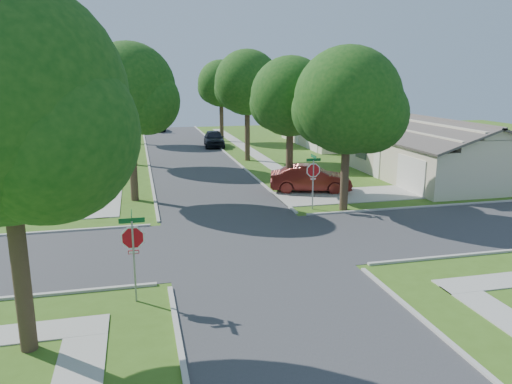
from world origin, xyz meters
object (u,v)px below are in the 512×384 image
Objects in this scene: tree_e_far at (222,86)px; stop_sign_ne at (313,173)px; tree_w_mid at (131,83)px; tree_w_near at (130,94)px; stop_sign_sw at (133,242)px; tree_ne_corner at (349,105)px; tree_sw_corner at (5,113)px; house_ne_near at (433,156)px; house_ne_far at (336,129)px; car_curb_west at (158,126)px; tree_w_far at (132,91)px; car_driveway at (311,179)px; tree_e_near at (291,100)px; house_nw_far at (13,135)px; car_curb_east at (214,138)px; tree_e_mid at (248,86)px.

stop_sign_ne is at bearing -90.10° from tree_e_far.
tree_w_mid is (-9.34, 16.31, 4.46)m from stop_sign_ne.
tree_w_near is 0.94× the size of tree_w_mid.
tree_ne_corner is (11.06, 8.91, 3.56)m from stop_sign_sw.
tree_sw_corner reaches higher than house_ne_near.
house_ne_near is 1.00× the size of house_ne_far.
tree_w_mid is at bearing 83.38° from car_curb_west.
tree_w_far is (-0.01, 25.00, -0.61)m from tree_w_near.
tree_w_near is 0.66× the size of house_ne_far.
house_ne_near reaches higher than car_driveway.
house_nw_far is (-20.74, 22.99, -4.13)m from tree_e_near.
tree_e_near is 9.41m from tree_w_near.
tree_w_far is 10.02m from car_curb_east.
tree_e_far is 1.74× the size of car_driveway.
house_nw_far is (-31.98, 3.00, 0.00)m from house_ne_far.
tree_e_far is 13.09m from house_ne_far.
tree_ne_corner is at bearing -16.55° from stop_sign_ne.
car_curb_west is (3.01, 36.74, -5.47)m from tree_w_near.
tree_sw_corner reaches higher than tree_w_near.
stop_sign_sw is at bearing -90.07° from tree_w_far.
tree_w_near reaches higher than tree_ne_corner.
stop_sign_ne is 0.34× the size of tree_ne_corner.
tree_ne_corner is 26.91m from house_ne_far.
stop_sign_sw is 13.29m from stop_sign_ne.
tree_e_far reaches higher than car_curb_east.
tree_w_near is (-9.40, -25.00, 0.14)m from tree_e_far.
house_ne_far is (20.69, 33.70, -0.51)m from stop_sign_sw.
tree_w_mid is 0.70× the size of house_ne_far.
house_ne_far is at bearing 35.42° from tree_e_mid.
tree_ne_corner reaches higher than stop_sign_ne.
stop_sign_ne is 0.31× the size of tree_sw_corner.
tree_w_mid is (0.06, 25.71, 4.46)m from stop_sign_sw.
tree_e_far reaches higher than tree_w_far.
tree_sw_corner is 0.70× the size of house_ne_far.
stop_sign_ne is at bearing 177.45° from car_driveway.
house_ne_near is at bearing 37.18° from stop_sign_sw.
tree_e_mid is at bearing 138.30° from house_ne_near.
tree_w_mid is 0.70× the size of house_nw_far.
house_ne_near is 2.80× the size of car_curb_east.
tree_e_near reaches higher than car_curb_west.
car_curb_west is at bearing 111.94° from car_curb_east.
tree_e_far is 1.01× the size of tree_ne_corner.
tree_w_near reaches higher than stop_sign_ne.
house_ne_near reaches higher than stop_sign_ne.
house_nw_far is (-22.35, 27.79, -4.08)m from tree_ne_corner.
stop_sign_sw is at bearing -90.23° from tree_w_near.
stop_sign_sw is 0.34× the size of tree_e_far.
tree_e_mid is 26.16m from car_curb_west.
tree_w_far is 1.61× the size of car_driveway.
tree_e_mid is at bearing 51.92° from tree_w_near.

